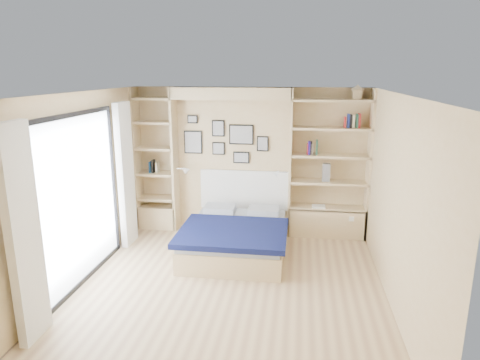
# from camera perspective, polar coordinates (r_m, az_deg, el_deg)

# --- Properties ---
(ground) EXTENTS (4.50, 4.50, 0.00)m
(ground) POSITION_cam_1_polar(r_m,az_deg,el_deg) (5.76, -1.43, -14.26)
(ground) COLOR tan
(ground) RESTS_ON ground
(room_shell) EXTENTS (4.50, 4.50, 4.50)m
(room_shell) POSITION_cam_1_polar(r_m,az_deg,el_deg) (6.83, -2.59, 0.09)
(room_shell) COLOR #CFB284
(room_shell) RESTS_ON ground
(bed) EXTENTS (1.58, 2.04, 1.07)m
(bed) POSITION_cam_1_polar(r_m,az_deg,el_deg) (6.72, -0.50, -7.46)
(bed) COLOR #D4BF89
(bed) RESTS_ON ground
(photo_gallery) EXTENTS (1.48, 0.02, 0.82)m
(photo_gallery) POSITION_cam_1_polar(r_m,az_deg,el_deg) (7.42, -2.15, 5.39)
(photo_gallery) COLOR black
(photo_gallery) RESTS_ON ground
(reading_lamps) EXTENTS (1.92, 0.12, 0.15)m
(reading_lamps) POSITION_cam_1_polar(r_m,az_deg,el_deg) (7.27, -1.24, 1.17)
(reading_lamps) COLOR silver
(reading_lamps) RESTS_ON ground
(shelf_decor) EXTENTS (3.57, 0.23, 2.03)m
(shelf_decor) POSITION_cam_1_polar(r_m,az_deg,el_deg) (7.14, 10.10, 5.56)
(shelf_decor) COLOR #A51E1E
(shelf_decor) RESTS_ON ground
(deck_chair) EXTENTS (0.72, 0.89, 0.78)m
(deck_chair) POSITION_cam_1_polar(r_m,az_deg,el_deg) (7.49, -23.88, -5.51)
(deck_chair) COLOR tan
(deck_chair) RESTS_ON ground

